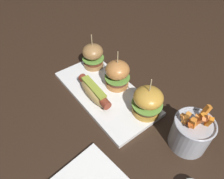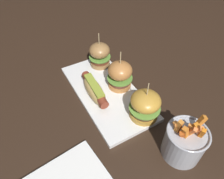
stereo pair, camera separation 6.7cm
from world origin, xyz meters
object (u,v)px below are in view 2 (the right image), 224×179
(slider_left, at_px, (100,54))
(slider_right, at_px, (145,105))
(slider_center, at_px, (119,74))
(platter_main, at_px, (107,92))
(hot_dog, at_px, (95,90))
(fries_bucket, at_px, (184,142))

(slider_left, bearing_deg, slider_right, 0.04)
(slider_left, relative_size, slider_center, 0.96)
(platter_main, bearing_deg, slider_right, 17.93)
(hot_dog, bearing_deg, fries_bucket, 20.97)
(slider_left, xyz_separation_m, slider_right, (0.30, 0.00, -0.00))
(slider_center, relative_size, fries_bucket, 1.01)
(slider_right, bearing_deg, fries_bucket, 7.54)
(fries_bucket, bearing_deg, hot_dog, -159.03)
(hot_dog, height_order, fries_bucket, fries_bucket)
(platter_main, relative_size, slider_right, 2.87)
(platter_main, relative_size, slider_center, 2.73)
(slider_left, xyz_separation_m, slider_center, (0.14, 0.00, 0.00))
(slider_center, relative_size, slider_right, 1.05)
(slider_center, bearing_deg, slider_left, -178.12)
(hot_dog, height_order, slider_left, slider_left)
(hot_dog, distance_m, slider_left, 0.18)
(hot_dog, height_order, slider_right, slider_right)
(hot_dog, height_order, slider_center, slider_center)
(slider_center, bearing_deg, slider_right, -1.62)
(platter_main, xyz_separation_m, hot_dog, (0.00, -0.05, 0.03))
(fries_bucket, bearing_deg, slider_center, -177.15)
(slider_right, height_order, fries_bucket, slider_right)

